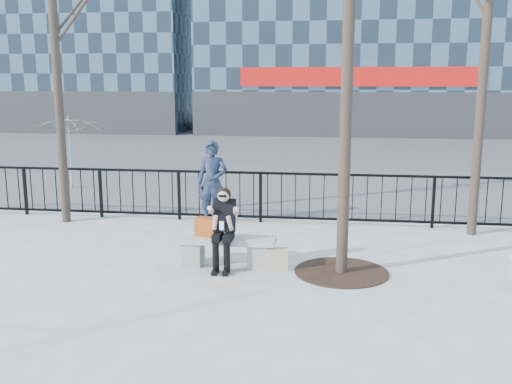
# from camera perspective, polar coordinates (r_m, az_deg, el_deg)

# --- Properties ---
(ground) EXTENTS (120.00, 120.00, 0.00)m
(ground) POSITION_cam_1_polar(r_m,az_deg,el_deg) (9.55, -3.05, -7.35)
(ground) COLOR #9D9D97
(ground) RESTS_ON ground
(street_surface) EXTENTS (60.00, 23.00, 0.01)m
(street_surface) POSITION_cam_1_polar(r_m,az_deg,el_deg) (24.14, 3.61, 3.92)
(street_surface) COLOR #474747
(street_surface) RESTS_ON ground
(railing) EXTENTS (14.00, 0.06, 1.10)m
(railing) POSITION_cam_1_polar(r_m,az_deg,el_deg) (12.26, -0.47, -0.49)
(railing) COLOR black
(railing) RESTS_ON ground
(tree_grate) EXTENTS (1.50, 1.50, 0.02)m
(tree_grate) POSITION_cam_1_polar(r_m,az_deg,el_deg) (9.29, 8.53, -7.91)
(tree_grate) COLOR black
(tree_grate) RESTS_ON ground
(bench_main) EXTENTS (1.65, 0.46, 0.49)m
(bench_main) POSITION_cam_1_polar(r_m,az_deg,el_deg) (9.45, -3.07, -5.62)
(bench_main) COLOR gray
(bench_main) RESTS_ON ground
(seated_woman) EXTENTS (0.50, 0.64, 1.34)m
(seated_woman) POSITION_cam_1_polar(r_m,az_deg,el_deg) (9.20, -3.28, -3.71)
(seated_woman) COLOR black
(seated_woman) RESTS_ON ground
(handbag) EXTENTS (0.41, 0.30, 0.31)m
(handbag) POSITION_cam_1_polar(r_m,az_deg,el_deg) (9.44, -4.96, -3.51)
(handbag) COLOR #973E12
(handbag) RESTS_ON bench_main
(shopping_bag) EXTENTS (0.40, 0.18, 0.37)m
(shopping_bag) POSITION_cam_1_polar(r_m,az_deg,el_deg) (9.26, 2.03, -6.73)
(shopping_bag) COLOR beige
(shopping_bag) RESTS_ON ground
(standing_man) EXTENTS (0.67, 0.46, 1.78)m
(standing_man) POSITION_cam_1_polar(r_m,az_deg,el_deg) (12.12, -4.37, 0.96)
(standing_man) COLOR black
(standing_man) RESTS_ON ground
(vendor_umbrella) EXTENTS (2.57, 2.61, 2.07)m
(vendor_umbrella) POSITION_cam_1_polar(r_m,az_deg,el_deg) (16.84, -18.15, 3.79)
(vendor_umbrella) COLOR #EAF135
(vendor_umbrella) RESTS_ON ground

